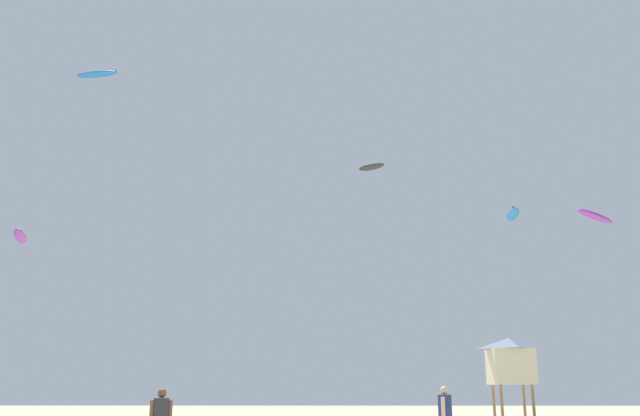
# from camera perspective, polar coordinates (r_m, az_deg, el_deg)

# --- Properties ---
(person_midground) EXTENTS (0.41, 0.56, 1.79)m
(person_midground) POSITION_cam_1_polar(r_m,az_deg,el_deg) (20.82, 10.70, -16.85)
(person_midground) COLOR silver
(person_midground) RESTS_ON ground
(lifeguard_tower) EXTENTS (2.30, 2.30, 4.15)m
(lifeguard_tower) POSITION_cam_1_polar(r_m,az_deg,el_deg) (34.80, 16.01, -12.46)
(lifeguard_tower) COLOR #8C704C
(lifeguard_tower) RESTS_ON ground
(kite_aloft_0) EXTENTS (1.64, 3.19, 0.61)m
(kite_aloft_0) POSITION_cam_1_polar(r_m,az_deg,el_deg) (45.93, 16.25, -0.52)
(kite_aloft_0) COLOR blue
(kite_aloft_1) EXTENTS (2.15, 3.21, 0.75)m
(kite_aloft_1) POSITION_cam_1_polar(r_m,az_deg,el_deg) (42.96, -24.35, -2.21)
(kite_aloft_1) COLOR purple
(kite_aloft_2) EXTENTS (3.27, 1.55, 0.39)m
(kite_aloft_2) POSITION_cam_1_polar(r_m,az_deg,el_deg) (50.39, -18.60, 10.84)
(kite_aloft_2) COLOR blue
(kite_aloft_3) EXTENTS (2.08, 1.68, 0.47)m
(kite_aloft_3) POSITION_cam_1_polar(r_m,az_deg,el_deg) (47.95, 4.44, 3.54)
(kite_aloft_3) COLOR #2D2D33
(kite_aloft_4) EXTENTS (3.99, 4.03, 0.88)m
(kite_aloft_4) POSITION_cam_1_polar(r_m,az_deg,el_deg) (45.07, 22.55, -0.65)
(kite_aloft_4) COLOR purple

